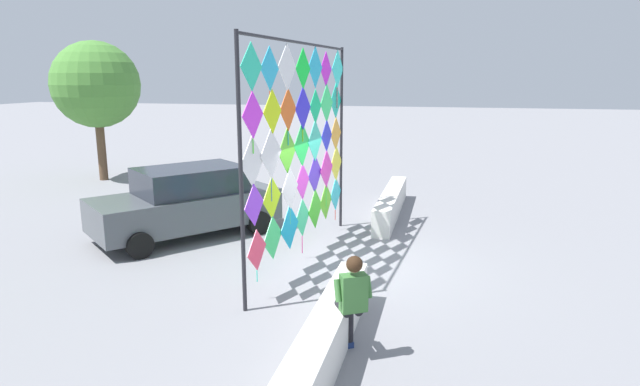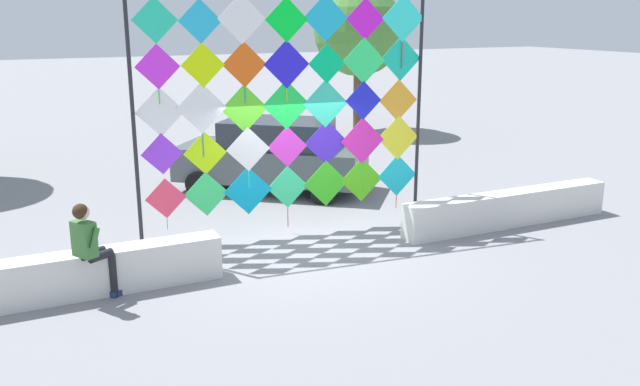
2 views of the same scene
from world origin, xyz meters
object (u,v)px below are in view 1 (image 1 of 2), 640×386
at_px(seated_vendor, 351,297).
at_px(tree_palm_like, 96,88).
at_px(parked_car, 187,202).
at_px(kite_display_rack, 304,140).

bearing_deg(seated_vendor, tree_palm_like, 46.96).
distance_m(seated_vendor, tree_palm_like, 16.12).
bearing_deg(parked_car, tree_palm_like, 47.83).
xyz_separation_m(kite_display_rack, parked_car, (0.94, 3.23, -1.72)).
distance_m(kite_display_rack, seated_vendor, 4.56).
bearing_deg(kite_display_rack, tree_palm_like, 54.79).
xyz_separation_m(seated_vendor, tree_palm_like, (10.87, 11.64, 2.54)).
height_order(kite_display_rack, parked_car, kite_display_rack).
distance_m(parked_car, tree_palm_like, 9.38).
height_order(kite_display_rack, seated_vendor, kite_display_rack).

